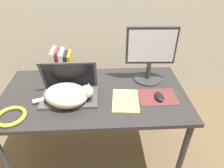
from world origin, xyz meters
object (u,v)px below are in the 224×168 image
external_monitor (150,54)px  computer_mouse (159,96)px  notepad (125,100)px  laptop (70,90)px  cat (68,95)px  cable_coil (11,116)px  book_row (62,64)px

external_monitor → computer_mouse: external_monitor is taller
external_monitor → notepad: external_monitor is taller
laptop → cat: (-0.00, -0.08, 0.02)m
cable_coil → notepad: bearing=10.1°
book_row → cable_coil: bearing=-117.1°
cat → notepad: (0.40, -0.00, -0.06)m
cable_coil → notepad: 0.76m
laptop → book_row: bearing=106.8°
cable_coil → computer_mouse: bearing=8.5°
external_monitor → computer_mouse: (0.03, -0.26, -0.21)m
computer_mouse → cable_coil: computer_mouse is taller
computer_mouse → notepad: computer_mouse is taller
laptop → cable_coil: (-0.35, -0.21, -0.04)m
laptop → cable_coil: 0.41m
laptop → computer_mouse: laptop is taller
notepad → external_monitor: bearing=52.4°
computer_mouse → book_row: size_ratio=0.47×
cat → cable_coil: size_ratio=2.24×
computer_mouse → notepad: (-0.25, -0.02, -0.01)m
external_monitor → cable_coil: 1.07m
cable_coil → external_monitor: bearing=23.1°
laptop → notepad: 0.41m
laptop → cable_coil: bearing=-148.6°
computer_mouse → book_row: 0.82m
laptop → cat: laptop is taller
cat → external_monitor: bearing=24.2°
laptop → computer_mouse: 0.65m
computer_mouse → external_monitor: bearing=96.7°
cat → computer_mouse: 0.65m
laptop → cat: 0.08m
cat → computer_mouse: size_ratio=3.85×
cat → book_row: bearing=103.2°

